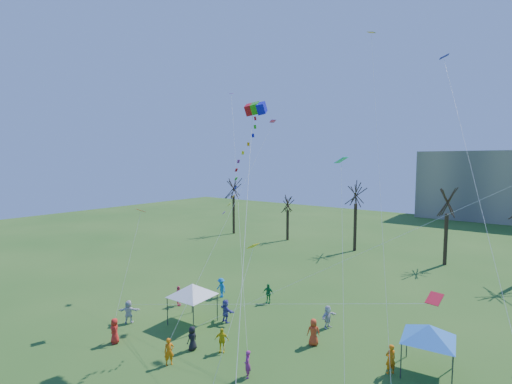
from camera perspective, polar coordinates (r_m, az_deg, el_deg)
The scene contains 6 objects.
bare_tree_row at distance 49.47m, azimuth 24.21°, elevation -2.12°, with size 68.66×8.11×10.83m.
big_box_kite at distance 26.24m, azimuth -2.11°, elevation 3.81°, with size 4.86×6.73×19.59m.
canopy_tent_white at distance 29.56m, azimuth -10.15°, elevation -15.14°, with size 4.23×4.23×3.18m.
canopy_tent_blue at distance 25.17m, azimuth 25.91°, elevation -19.51°, with size 4.06×4.06×3.07m.
festival_crowd at distance 25.03m, azimuth 5.17°, elevation -23.51°, with size 27.56×15.37×1.86m.
small_kites_aloft at distance 25.55m, azimuth 10.78°, elevation 5.25°, with size 31.67×19.10×34.23m.
Camera 1 is at (11.34, -11.74, 12.81)m, focal length 25.00 mm.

